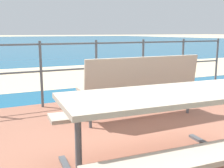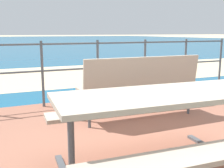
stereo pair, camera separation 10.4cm
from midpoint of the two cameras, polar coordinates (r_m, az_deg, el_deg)
ground_plane at (r=3.10m, az=15.18°, el=-14.36°), size 240.00×240.00×0.00m
patio_paving at (r=3.09m, az=15.21°, el=-13.85°), size 6.40×5.20×0.06m
sea_water at (r=42.19m, az=-22.23°, el=8.23°), size 90.00×90.00×0.01m
beach_strip at (r=8.44m, az=-11.65°, el=1.76°), size 54.09×5.56×0.01m
picnic_table at (r=2.32m, az=12.09°, el=-5.93°), size 1.90×1.50×0.75m
park_bench at (r=3.89m, az=6.85°, el=0.67°), size 1.77×0.46×0.91m
railing_fence at (r=4.92m, az=-2.40°, el=4.18°), size 5.94×0.04×1.10m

